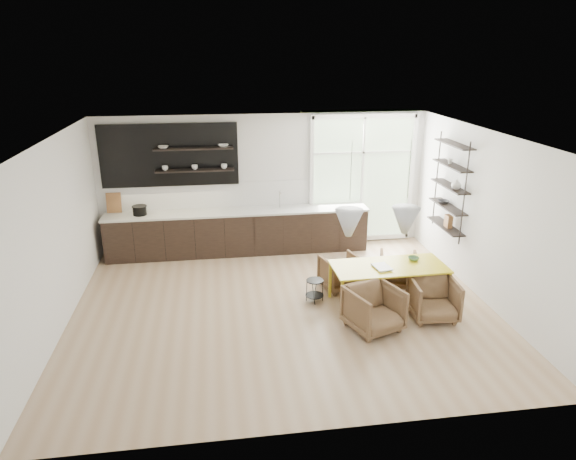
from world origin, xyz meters
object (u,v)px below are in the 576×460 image
Objects in this scene: armchair_front_right at (434,299)px; wire_stool at (315,288)px; armchair_back_left at (341,272)px; dining_table at (389,268)px; armchair_back_right at (398,269)px; armchair_front_left at (374,309)px.

wire_stool is (-1.80, 0.84, -0.08)m from armchair_front_right.
armchair_front_right is (1.22, -1.32, 0.03)m from armchair_back_left.
dining_table is at bearing 138.94° from armchair_front_right.
armchair_back_left reaches higher than wire_stool.
armchair_back_right is 1.75m from armchair_front_left.
armchair_back_right is (0.43, 0.68, -0.35)m from dining_table.
wire_stool is at bearing 103.88° from armchair_front_left.
armchair_front_left reaches higher than armchair_back_left.
armchair_front_right is at bearing 112.10° from armchair_back_right.
armchair_front_left is at bearing -123.04° from dining_table.
armchair_back_right is at bearing 55.96° from dining_table.
armchair_back_left is at bearing 39.55° from wire_stool.
armchair_front_right is (0.14, -1.27, 0.03)m from armchair_back_right.
dining_table is 2.86× the size of armchair_back_right.
wire_stool is at bearing 30.09° from armchair_back_right.
armchair_back_left is 1.80m from armchair_front_right.
armchair_back_right is 0.92× the size of armchair_front_right.
armchair_back_left is 0.74m from wire_stool.
dining_table is 2.64× the size of armchair_front_right.
dining_table is 0.87m from armchair_back_right.
dining_table is 4.86× the size of wire_stool.
armchair_back_left is 1.08m from armchair_back_right.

